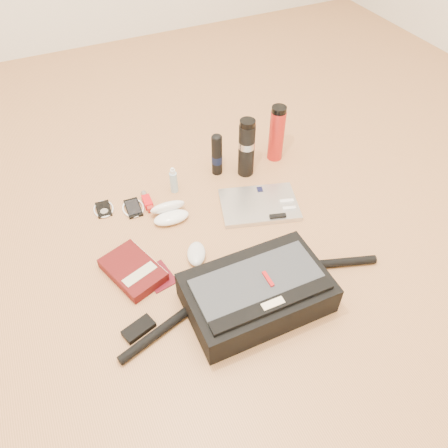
# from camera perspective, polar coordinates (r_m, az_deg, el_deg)

# --- Properties ---
(ground) EXTENTS (4.00, 4.00, 0.00)m
(ground) POSITION_cam_1_polar(r_m,az_deg,el_deg) (1.62, 0.24, -4.29)
(ground) COLOR #BB804E
(ground) RESTS_ON ground
(messenger_bag) EXTENTS (0.96, 0.29, 0.13)m
(messenger_bag) POSITION_cam_1_polar(r_m,az_deg,el_deg) (1.45, 4.24, -8.95)
(messenger_bag) COLOR black
(messenger_bag) RESTS_ON ground
(laptop) EXTENTS (0.36, 0.30, 0.03)m
(laptop) POSITION_cam_1_polar(r_m,az_deg,el_deg) (1.80, 4.65, 2.52)
(laptop) COLOR silver
(laptop) RESTS_ON ground
(book) EXTENTS (0.21, 0.26, 0.04)m
(book) POSITION_cam_1_polar(r_m,az_deg,el_deg) (1.59, -11.76, -5.90)
(book) COLOR #460B0B
(book) RESTS_ON ground
(passport) EXTENTS (0.11, 0.14, 0.01)m
(passport) POSITION_cam_1_polar(r_m,az_deg,el_deg) (1.58, -8.52, -6.75)
(passport) COLOR #4D0A13
(passport) RESTS_ON ground
(mouse) EXTENTS (0.11, 0.13, 0.04)m
(mouse) POSITION_cam_1_polar(r_m,az_deg,el_deg) (1.61, -3.63, -3.88)
(mouse) COLOR silver
(mouse) RESTS_ON ground
(sunglasses_case) EXTENTS (0.15, 0.13, 0.08)m
(sunglasses_case) POSITION_cam_1_polar(r_m,az_deg,el_deg) (1.75, -7.13, 1.51)
(sunglasses_case) COLOR white
(sunglasses_case) RESTS_ON ground
(ipod) EXTENTS (0.09, 0.10, 0.01)m
(ipod) POSITION_cam_1_polar(r_m,az_deg,el_deg) (1.85, -15.45, 1.89)
(ipod) COLOR black
(ipod) RESTS_ON ground
(phone) EXTENTS (0.09, 0.11, 0.01)m
(phone) POSITION_cam_1_polar(r_m,az_deg,el_deg) (1.83, -11.78, 2.08)
(phone) COLOR black
(phone) RESTS_ON ground
(inhaler) EXTENTS (0.04, 0.12, 0.03)m
(inhaler) POSITION_cam_1_polar(r_m,az_deg,el_deg) (1.83, -10.00, 2.93)
(inhaler) COLOR red
(inhaler) RESTS_ON ground
(spray_bottle) EXTENTS (0.04, 0.04, 0.12)m
(spray_bottle) POSITION_cam_1_polar(r_m,az_deg,el_deg) (1.85, -6.59, 5.58)
(spray_bottle) COLOR #98BACD
(spray_bottle) RESTS_ON ground
(aerosol_can) EXTENTS (0.06, 0.06, 0.20)m
(aerosol_can) POSITION_cam_1_polar(r_m,az_deg,el_deg) (1.91, -0.93, 9.07)
(aerosol_can) COLOR black
(aerosol_can) RESTS_ON ground
(thermos_black) EXTENTS (0.08, 0.08, 0.27)m
(thermos_black) POSITION_cam_1_polar(r_m,az_deg,el_deg) (1.89, 2.96, 9.91)
(thermos_black) COLOR black
(thermos_black) RESTS_ON ground
(thermos_red) EXTENTS (0.08, 0.08, 0.26)m
(thermos_red) POSITION_cam_1_polar(r_m,az_deg,el_deg) (1.99, 6.90, 11.64)
(thermos_red) COLOR red
(thermos_red) RESTS_ON ground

